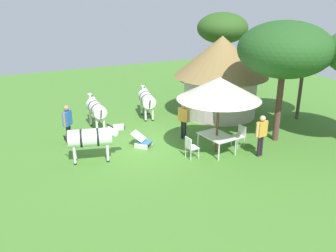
{
  "coord_description": "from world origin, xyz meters",
  "views": [
    {
      "loc": [
        13.03,
        -5.28,
        6.11
      ],
      "look_at": [
        0.66,
        0.86,
        1.0
      ],
      "focal_mm": 38.27,
      "sensor_mm": 36.0,
      "label": 1
    }
  ],
  "objects_px": {
    "thatched_hut": "(221,72)",
    "patio_chair_near_lawn": "(190,146)",
    "striped_lounge_chair": "(142,141)",
    "acacia_tree_right_background": "(285,50)",
    "patio_dining_table": "(217,137)",
    "standing_watcher": "(68,121)",
    "shade_umbrella": "(219,88)",
    "guest_behind_table": "(261,132)",
    "zebra_toward_hut": "(96,109)",
    "acacia_tree_left_background": "(305,55)",
    "zebra_by_umbrella": "(92,138)",
    "guest_beside_umbrella": "(184,118)",
    "zebra_nearest_camera": "(147,99)",
    "acacia_tree_behind_hut": "(222,28)",
    "patio_chair_west_end": "(240,134)"
  },
  "relations": [
    {
      "from": "patio_chair_west_end",
      "to": "zebra_toward_hut",
      "type": "relative_size",
      "value": 0.41
    },
    {
      "from": "shade_umbrella",
      "to": "guest_behind_table",
      "type": "distance_m",
      "value": 2.4
    },
    {
      "from": "patio_chair_west_end",
      "to": "zebra_toward_hut",
      "type": "height_order",
      "value": "zebra_toward_hut"
    },
    {
      "from": "shade_umbrella",
      "to": "acacia_tree_left_background",
      "type": "bearing_deg",
      "value": 105.47
    },
    {
      "from": "patio_chair_west_end",
      "to": "standing_watcher",
      "type": "relative_size",
      "value": 0.51
    },
    {
      "from": "patio_chair_near_lawn",
      "to": "guest_behind_table",
      "type": "height_order",
      "value": "guest_behind_table"
    },
    {
      "from": "zebra_nearest_camera",
      "to": "zebra_toward_hut",
      "type": "distance_m",
      "value": 2.87
    },
    {
      "from": "acacia_tree_right_background",
      "to": "acacia_tree_left_background",
      "type": "xyz_separation_m",
      "value": [
        -1.75,
        3.06,
        -0.69
      ]
    },
    {
      "from": "patio_dining_table",
      "to": "zebra_nearest_camera",
      "type": "bearing_deg",
      "value": -171.61
    },
    {
      "from": "zebra_toward_hut",
      "to": "acacia_tree_left_background",
      "type": "relative_size",
      "value": 0.53
    },
    {
      "from": "patio_dining_table",
      "to": "standing_watcher",
      "type": "bearing_deg",
      "value": -123.89
    },
    {
      "from": "patio_dining_table",
      "to": "guest_beside_umbrella",
      "type": "distance_m",
      "value": 1.96
    },
    {
      "from": "acacia_tree_behind_hut",
      "to": "acacia_tree_left_background",
      "type": "distance_m",
      "value": 6.65
    },
    {
      "from": "shade_umbrella",
      "to": "guest_behind_table",
      "type": "height_order",
      "value": "shade_umbrella"
    },
    {
      "from": "patio_dining_table",
      "to": "zebra_toward_hut",
      "type": "height_order",
      "value": "zebra_toward_hut"
    },
    {
      "from": "striped_lounge_chair",
      "to": "shade_umbrella",
      "type": "bearing_deg",
      "value": 99.14
    },
    {
      "from": "patio_dining_table",
      "to": "striped_lounge_chair",
      "type": "distance_m",
      "value": 3.16
    },
    {
      "from": "patio_dining_table",
      "to": "acacia_tree_right_background",
      "type": "height_order",
      "value": "acacia_tree_right_background"
    },
    {
      "from": "guest_beside_umbrella",
      "to": "guest_behind_table",
      "type": "distance_m",
      "value": 3.48
    },
    {
      "from": "thatched_hut",
      "to": "patio_chair_near_lawn",
      "type": "height_order",
      "value": "thatched_hut"
    },
    {
      "from": "acacia_tree_left_background",
      "to": "zebra_by_umbrella",
      "type": "bearing_deg",
      "value": -88.61
    },
    {
      "from": "patio_dining_table",
      "to": "zebra_by_umbrella",
      "type": "distance_m",
      "value": 4.97
    },
    {
      "from": "thatched_hut",
      "to": "acacia_tree_right_background",
      "type": "xyz_separation_m",
      "value": [
        4.06,
        0.27,
        1.63
      ]
    },
    {
      "from": "patio_chair_near_lawn",
      "to": "standing_watcher",
      "type": "relative_size",
      "value": 0.51
    },
    {
      "from": "patio_chair_west_end",
      "to": "zebra_toward_hut",
      "type": "bearing_deg",
      "value": 40.67
    },
    {
      "from": "thatched_hut",
      "to": "standing_watcher",
      "type": "distance_m",
      "value": 8.16
    },
    {
      "from": "patio_chair_west_end",
      "to": "guest_behind_table",
      "type": "height_order",
      "value": "guest_behind_table"
    },
    {
      "from": "patio_chair_near_lawn",
      "to": "acacia_tree_behind_hut",
      "type": "xyz_separation_m",
      "value": [
        -8.35,
        7.03,
        3.53
      ]
    },
    {
      "from": "standing_watcher",
      "to": "acacia_tree_right_background",
      "type": "relative_size",
      "value": 0.34
    },
    {
      "from": "acacia_tree_right_background",
      "to": "shade_umbrella",
      "type": "bearing_deg",
      "value": -90.81
    },
    {
      "from": "patio_dining_table",
      "to": "zebra_by_umbrella",
      "type": "xyz_separation_m",
      "value": [
        -1.44,
        -4.74,
        0.3
      ]
    },
    {
      "from": "guest_behind_table",
      "to": "acacia_tree_behind_hut",
      "type": "relative_size",
      "value": 0.34
    },
    {
      "from": "thatched_hut",
      "to": "zebra_by_umbrella",
      "type": "xyz_separation_m",
      "value": [
        2.57,
        -7.58,
        -1.37
      ]
    },
    {
      "from": "guest_beside_umbrella",
      "to": "zebra_toward_hut",
      "type": "xyz_separation_m",
      "value": [
        -3.0,
        -3.11,
        0.0
      ]
    },
    {
      "from": "patio_chair_near_lawn",
      "to": "acacia_tree_left_background",
      "type": "relative_size",
      "value": 0.22
    },
    {
      "from": "standing_watcher",
      "to": "acacia_tree_left_background",
      "type": "bearing_deg",
      "value": 118.79
    },
    {
      "from": "guest_beside_umbrella",
      "to": "zebra_toward_hut",
      "type": "relative_size",
      "value": 0.76
    },
    {
      "from": "patio_chair_near_lawn",
      "to": "acacia_tree_behind_hut",
      "type": "relative_size",
      "value": 0.18
    },
    {
      "from": "patio_chair_near_lawn",
      "to": "acacia_tree_right_background",
      "type": "distance_m",
      "value": 5.55
    },
    {
      "from": "shade_umbrella",
      "to": "acacia_tree_behind_hut",
      "type": "relative_size",
      "value": 0.65
    },
    {
      "from": "thatched_hut",
      "to": "guest_behind_table",
      "type": "height_order",
      "value": "thatched_hut"
    },
    {
      "from": "acacia_tree_behind_hut",
      "to": "acacia_tree_left_background",
      "type": "height_order",
      "value": "acacia_tree_behind_hut"
    },
    {
      "from": "thatched_hut",
      "to": "zebra_toward_hut",
      "type": "bearing_deg",
      "value": -97.53
    },
    {
      "from": "shade_umbrella",
      "to": "acacia_tree_behind_hut",
      "type": "distance_m",
      "value": 10.21
    },
    {
      "from": "shade_umbrella",
      "to": "acacia_tree_left_background",
      "type": "distance_m",
      "value": 6.42
    },
    {
      "from": "zebra_nearest_camera",
      "to": "acacia_tree_behind_hut",
      "type": "xyz_separation_m",
      "value": [
        -2.94,
        6.57,
        3.06
      ]
    },
    {
      "from": "patio_dining_table",
      "to": "acacia_tree_left_background",
      "type": "xyz_separation_m",
      "value": [
        -1.7,
        6.16,
        2.61
      ]
    },
    {
      "from": "acacia_tree_behind_hut",
      "to": "shade_umbrella",
      "type": "bearing_deg",
      "value": -34.84
    },
    {
      "from": "patio_dining_table",
      "to": "standing_watcher",
      "type": "height_order",
      "value": "standing_watcher"
    },
    {
      "from": "striped_lounge_chair",
      "to": "acacia_tree_right_background",
      "type": "xyz_separation_m",
      "value": [
        1.93,
        5.6,
        3.71
      ]
    }
  ]
}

